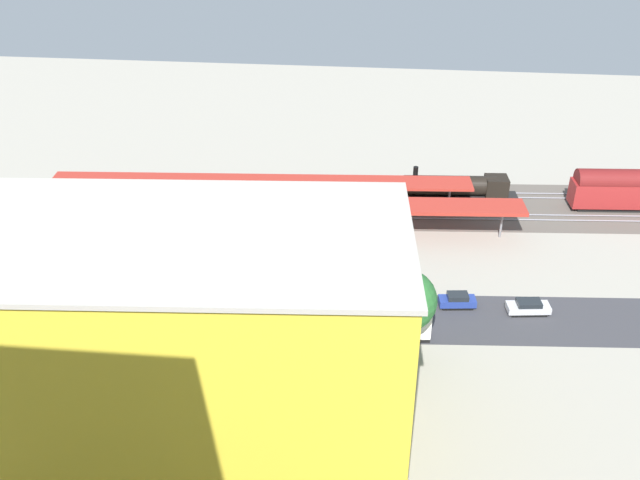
{
  "coord_description": "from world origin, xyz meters",
  "views": [
    {
      "loc": [
        -9.29,
        68.3,
        46.46
      ],
      "look_at": [
        -2.12,
        -0.35,
        6.25
      ],
      "focal_mm": 40.08,
      "sensor_mm": 36.0,
      "label": 1
    }
  ],
  "objects": [
    {
      "name": "ground_plane",
      "position": [
        0.0,
        0.0,
        0.0
      ],
      "size": [
        175.35,
        175.35,
        0.0
      ],
      "primitive_type": "plane",
      "color": "#9E998C",
      "rests_on": "ground"
    },
    {
      "name": "rail_bed",
      "position": [
        0.0,
        -20.97,
        0.0
      ],
      "size": [
        110.4,
        23.02,
        0.01
      ],
      "primitive_type": "cube",
      "rotation": [
        0.0,
        0.0,
        0.08
      ],
      "color": "#5B544C",
      "rests_on": "ground"
    },
    {
      "name": "street_asphalt",
      "position": [
        0.0,
        5.78,
        0.0
      ],
      "size": [
        109.96,
        17.37,
        0.01
      ],
      "primitive_type": "cube",
      "rotation": [
        0.0,
        0.0,
        0.08
      ],
      "color": "#38383D",
      "rests_on": "ground"
    },
    {
      "name": "track_rails",
      "position": [
        0.0,
        -20.97,
        0.18
      ],
      "size": [
        109.28,
        16.63,
        0.12
      ],
      "color": "#9E9EA8",
      "rests_on": "ground"
    },
    {
      "name": "platform_canopy_near",
      "position": [
        0.29,
        -12.39,
        4.31
      ],
      "size": [
        54.79,
        8.44,
        4.58
      ],
      "color": "#A82D23",
      "rests_on": "ground"
    },
    {
      "name": "platform_canopy_far",
      "position": [
        7.97,
        -18.79,
        4.22
      ],
      "size": [
        57.75,
        8.59,
        4.43
      ],
      "color": "#A82D23",
      "rests_on": "ground"
    },
    {
      "name": "locomotive",
      "position": [
        -19.74,
        -24.31,
        1.85
      ],
      "size": [
        16.26,
        3.96,
        5.16
      ],
      "color": "black",
      "rests_on": "ground"
    },
    {
      "name": "passenger_coach",
      "position": [
        -43.77,
        -24.3,
        3.07
      ],
      "size": [
        18.29,
        4.56,
        5.9
      ],
      "color": "black",
      "rests_on": "ground"
    },
    {
      "name": "parked_car_0",
      "position": [
        -25.38,
        2.41,
        0.7
      ],
      "size": [
        4.86,
        2.42,
        1.56
      ],
      "color": "black",
      "rests_on": "ground"
    },
    {
      "name": "parked_car_1",
      "position": [
        -17.7,
        2.02,
        0.73
      ],
      "size": [
        4.25,
        2.17,
        1.65
      ],
      "color": "black",
      "rests_on": "ground"
    },
    {
      "name": "parked_car_2",
      "position": [
        -8.69,
        2.19,
        0.82
      ],
      "size": [
        4.65,
        2.35,
        1.86
      ],
      "color": "black",
      "rests_on": "ground"
    },
    {
      "name": "parked_car_3",
      "position": [
        -1.2,
        2.68,
        0.76
      ],
      "size": [
        4.4,
        2.07,
        1.72
      ],
      "color": "black",
      "rests_on": "ground"
    },
    {
      "name": "parked_car_4",
      "position": [
        7.96,
        2.55,
        0.72
      ],
      "size": [
        4.32,
        2.03,
        1.62
      ],
      "color": "black",
      "rests_on": "ground"
    },
    {
      "name": "parked_car_5",
      "position": [
        16.02,
        2.2,
        0.83
      ],
      "size": [
        4.38,
        2.32,
        1.88
      ],
      "color": "black",
      "rests_on": "ground"
    },
    {
      "name": "construction_building",
      "position": [
        6.66,
        23.6,
        9.87
      ],
      "size": [
        37.19,
        20.73,
        19.74
      ],
      "primitive_type": "cube",
      "rotation": [
        0.0,
        0.0,
        0.08
      ],
      "color": "yellow",
      "rests_on": "ground"
    },
    {
      "name": "construction_roof_slab",
      "position": [
        6.66,
        23.6,
        19.94
      ],
      "size": [
        37.83,
        21.37,
        0.4
      ],
      "primitive_type": "cube",
      "rotation": [
        0.0,
        0.0,
        0.08
      ],
      "color": "#B7B2A8",
      "rests_on": "construction_building"
    },
    {
      "name": "box_truck_0",
      "position": [
        20.8,
        7.63,
        1.57
      ],
      "size": [
        10.09,
        3.03,
        3.11
      ],
      "color": "black",
      "rests_on": "ground"
    },
    {
      "name": "box_truck_1",
      "position": [
        14.3,
        9.91,
        1.67
      ],
      "size": [
        10.27,
        4.0,
        3.34
      ],
      "color": "black",
      "rests_on": "ground"
    },
    {
      "name": "box_truck_2",
      "position": [
        -9.45,
        8.29,
        1.81
      ],
      "size": [
        10.55,
        3.48,
        3.69
      ],
      "color": "black",
      "rests_on": "ground"
    },
    {
      "name": "street_tree_0",
      "position": [
        0.71,
        10.05,
        5.56
      ],
      "size": [
        5.03,
        5.03,
        8.1
      ],
      "color": "brown",
      "rests_on": "ground"
    },
    {
      "name": "street_tree_1",
      "position": [
        12.43,
        10.55,
        4.63
      ],
      "size": [
        6.03,
        6.03,
        7.65
      ],
      "color": "brown",
      "rests_on": "ground"
    },
    {
      "name": "street_tree_2",
      "position": [
        -1.62,
        11.45,
        5.16
      ],
      "size": [
        5.2,
        5.2,
        7.78
      ],
      "color": "brown",
      "rests_on": "ground"
    },
    {
      "name": "street_tree_3",
      "position": [
        10.64,
        11.66,
        5.35
      ],
      "size": [
        4.68,
        4.68,
        7.7
      ],
      "color": "brown",
      "rests_on": "ground"
    },
    {
      "name": "street_tree_4",
      "position": [
        5.49,
        10.72,
        4.99
      ],
      "size": [
        4.59,
        4.59,
        7.32
      ],
      "color": "brown",
      "rests_on": "ground"
    },
    {
      "name": "street_tree_5",
      "position": [
        -11.72,
        10.09,
        5.99
      ],
      "size": [
        6.18,
        6.18,
        9.09
      ],
      "color": "brown",
      "rests_on": "ground"
    },
    {
      "name": "traffic_light",
      "position": [
        5.71,
        10.53,
        3.98
      ],
      "size": [
        0.5,
        0.36,
        5.95
      ],
      "color": "#333333",
      "rests_on": "ground"
    }
  ]
}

